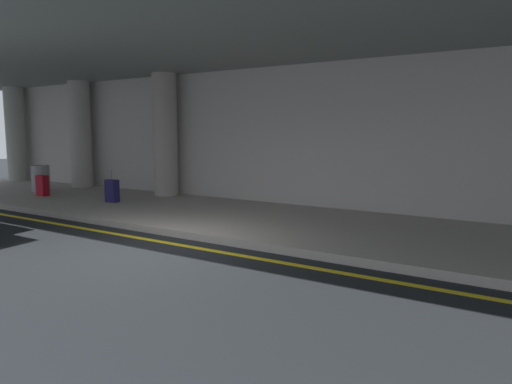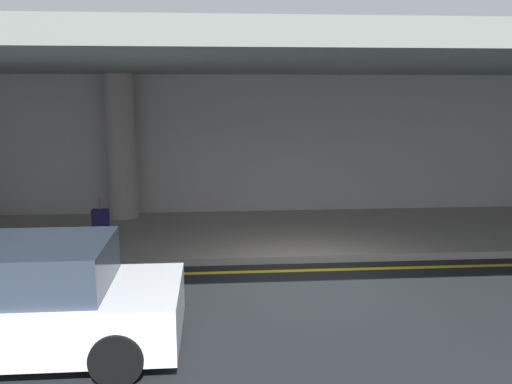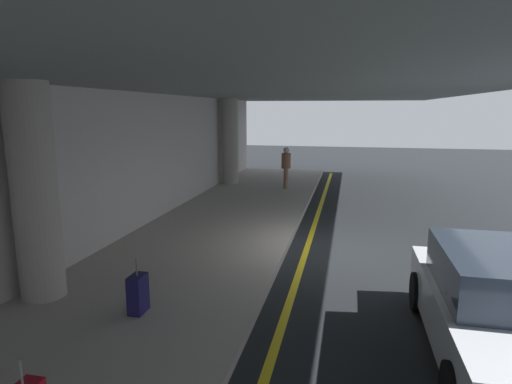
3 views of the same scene
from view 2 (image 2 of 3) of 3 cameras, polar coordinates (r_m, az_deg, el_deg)
name	(u,v)px [view 2 (image 2 of 3)]	position (r m, az deg, el deg)	size (l,w,h in m)	color
ground_plane	(308,281)	(10.02, 5.46, -9.25)	(60.00, 60.00, 0.00)	black
sidewalk	(285,233)	(12.92, 3.09, -4.29)	(26.00, 4.20, 0.15)	#A79F99
lane_stripe_yellow	(303,270)	(10.55, 4.92, -8.19)	(26.00, 0.14, 0.01)	yellow
support_column_center	(121,147)	(14.27, -13.92, 4.60)	(0.73, 0.73, 3.65)	#A69C95
ceiling_overhang	(290,64)	(12.00, 3.60, 13.25)	(28.00, 13.20, 0.30)	gray
terminal_back_wall	(275,146)	(14.79, 2.00, 4.81)	(26.00, 0.30, 3.80)	#BBB5B1
car_white	(22,302)	(7.74, -23.30, -10.57)	(4.10, 1.92, 1.50)	white
suitcase_upright_primary	(101,223)	(12.72, -15.96, -3.14)	(0.36, 0.22, 0.90)	#1B184F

